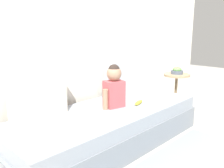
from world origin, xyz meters
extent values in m
plane|color=#B2ADA3|center=(0.00, 0.00, 0.00)|extent=(12.00, 12.00, 0.00)
cube|color=silver|center=(0.00, 0.54, 1.23)|extent=(5.32, 0.10, 2.45)
cube|color=gray|center=(0.00, 0.00, 0.12)|extent=(2.12, 0.81, 0.24)
cube|color=#8C939E|center=(0.00, 0.00, 0.31)|extent=(2.05, 0.79, 0.13)
cube|color=beige|center=(-0.58, 0.31, 0.61)|extent=(0.51, 0.16, 0.48)
cube|color=#B2BCC6|center=(0.58, 0.31, 0.62)|extent=(0.53, 0.16, 0.49)
cube|color=#B24C51|center=(0.10, 0.02, 0.51)|extent=(0.22, 0.19, 0.27)
sphere|color=#9E755B|center=(0.10, 0.02, 0.72)|extent=(0.15, 0.15, 0.15)
sphere|color=#2D231E|center=(0.10, 0.02, 0.75)|extent=(0.12, 0.12, 0.12)
cylinder|color=#9E755B|center=(-0.02, 0.02, 0.47)|extent=(0.06, 0.06, 0.20)
cylinder|color=#9E755B|center=(0.23, 0.02, 0.47)|extent=(0.06, 0.06, 0.20)
ellipsoid|color=yellow|center=(0.34, -0.11, 0.39)|extent=(0.18, 0.08, 0.04)
cylinder|color=tan|center=(1.41, 0.06, 0.52)|extent=(0.36, 0.36, 0.03)
cylinder|color=#866E51|center=(1.41, 0.06, 0.25)|extent=(0.04, 0.04, 0.51)
cylinder|color=#866E51|center=(1.41, 0.06, 0.01)|extent=(0.20, 0.20, 0.02)
cylinder|color=#4C5666|center=(1.41, 0.06, 0.56)|extent=(0.17, 0.17, 0.05)
ellipsoid|color=#669E4C|center=(1.41, 0.06, 0.60)|extent=(0.12, 0.12, 0.07)
camera|label=1|loc=(-1.58, -1.61, 1.14)|focal=38.25mm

